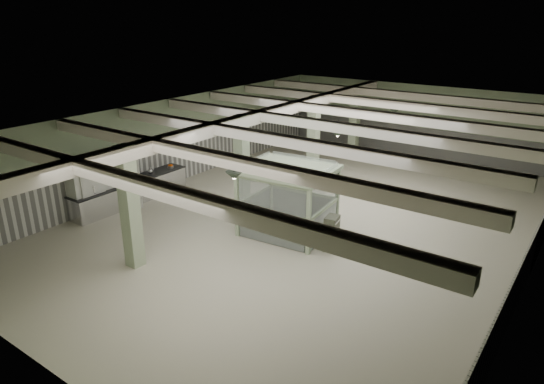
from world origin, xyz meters
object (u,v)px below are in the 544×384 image
Objects in this scene: walkin_cooler at (102,183)px; guard_booth at (288,188)px; prep_counter at (131,191)px; filing_cabinet at (331,233)px.

walkin_cooler is 0.81× the size of guard_booth.
prep_counter is 8.28m from filing_cabinet.
walkin_cooler reaches higher than filing_cabinet.
walkin_cooler is at bearing -94.04° from prep_counter.
filing_cabinet is at bearing -14.26° from guard_booth.
guard_booth is (6.41, 1.25, 1.13)m from prep_counter.
prep_counter is 1.66× the size of guard_booth.
prep_counter is at bearing 85.96° from walkin_cooler.
guard_booth reaches higher than walkin_cooler.
guard_booth reaches higher than filing_cabinet.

